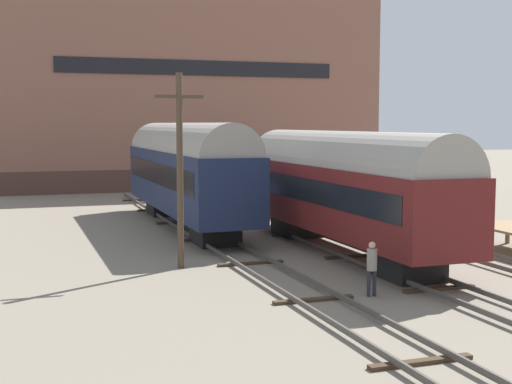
{
  "coord_description": "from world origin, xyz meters",
  "views": [
    {
      "loc": [
        -13.0,
        -22.49,
        5.39
      ],
      "look_at": [
        -2.21,
        8.78,
        2.2
      ],
      "focal_mm": 50.0,
      "sensor_mm": 36.0,
      "label": 1
    }
  ],
  "objects_px": {
    "person_worker": "(372,263)",
    "utility_pole": "(180,167)",
    "train_car_navy": "(186,168)",
    "train_car_maroon": "(344,184)"
  },
  "relations": [
    {
      "from": "train_car_maroon",
      "to": "person_worker",
      "type": "height_order",
      "value": "train_car_maroon"
    },
    {
      "from": "train_car_maroon",
      "to": "train_car_navy",
      "type": "bearing_deg",
      "value": 115.09
    },
    {
      "from": "train_car_maroon",
      "to": "person_worker",
      "type": "xyz_separation_m",
      "value": [
        -2.45,
        -7.06,
        -1.83
      ]
    },
    {
      "from": "person_worker",
      "to": "train_car_navy",
      "type": "bearing_deg",
      "value": 96.81
    },
    {
      "from": "train_car_maroon",
      "to": "person_worker",
      "type": "distance_m",
      "value": 7.69
    },
    {
      "from": "person_worker",
      "to": "utility_pole",
      "type": "distance_m",
      "value": 8.25
    },
    {
      "from": "train_car_maroon",
      "to": "utility_pole",
      "type": "relative_size",
      "value": 2.16
    },
    {
      "from": "train_car_navy",
      "to": "utility_pole",
      "type": "relative_size",
      "value": 2.34
    },
    {
      "from": "utility_pole",
      "to": "person_worker",
      "type": "bearing_deg",
      "value": -53.32
    },
    {
      "from": "train_car_navy",
      "to": "utility_pole",
      "type": "bearing_deg",
      "value": -104.62
    }
  ]
}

